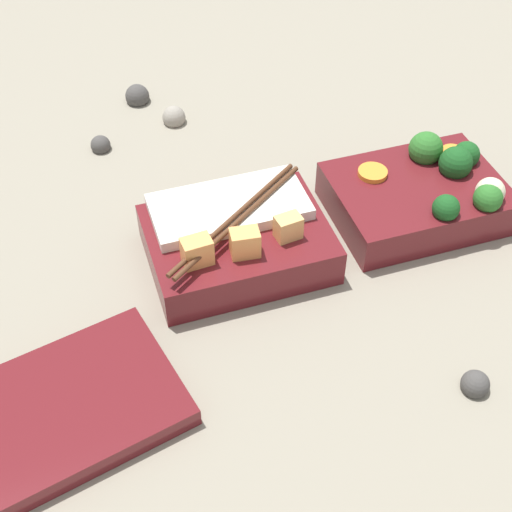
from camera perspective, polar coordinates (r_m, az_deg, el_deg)
The scene contains 8 objects.
ground_plane at distance 0.74m, azimuth 5.97°, elevation 1.02°, with size 3.00×3.00×0.00m, color gray.
bento_tray_vegetable at distance 0.78m, azimuth 13.17°, elevation 4.90°, with size 0.18×0.13×0.07m.
bento_tray_rice at distance 0.71m, azimuth -1.56°, elevation 1.35°, with size 0.18×0.13×0.07m.
bento_lid at distance 0.62m, azimuth -14.45°, elevation -11.54°, with size 0.17×0.13×0.02m, color maroon.
pebble_0 at distance 0.95m, azimuth -9.47°, elevation 12.49°, with size 0.03×0.03×0.03m, color #474442.
pebble_1 at distance 0.88m, azimuth -12.33°, elevation 8.66°, with size 0.02×0.02×0.02m, color #474442.
pebble_2 at distance 0.65m, azimuth 17.12°, elevation -9.78°, with size 0.02×0.02×0.02m, color #474442.
pebble_3 at distance 0.91m, azimuth -6.58°, elevation 10.96°, with size 0.03×0.03×0.03m, color gray.
Camera 1 is at (0.24, 0.48, 0.52)m, focal length 50.00 mm.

